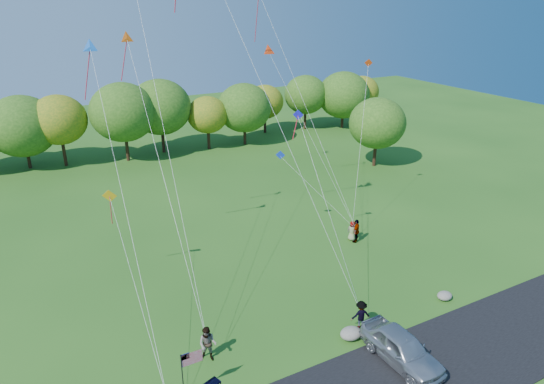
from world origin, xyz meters
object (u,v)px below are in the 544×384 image
at_px(flyer_d, 356,231).
at_px(flyer_e, 352,231).
at_px(flyer_c, 361,315).
at_px(flyer_b, 208,344).
at_px(minivan_silver, 402,348).

height_order(flyer_d, flyer_e, flyer_d).
bearing_deg(flyer_c, flyer_b, 3.61).
height_order(minivan_silver, flyer_d, flyer_d).
height_order(flyer_b, flyer_e, flyer_b).
bearing_deg(flyer_b, minivan_silver, 8.75).
height_order(flyer_b, flyer_d, flyer_b).
distance_m(flyer_d, flyer_e, 0.41).
height_order(minivan_silver, flyer_b, flyer_b).
bearing_deg(flyer_b, flyer_d, 63.00).
height_order(minivan_silver, flyer_e, minivan_silver).
xyz_separation_m(flyer_c, flyer_d, (6.05, 8.32, 0.07)).
bearing_deg(flyer_d, flyer_c, 16.68).
distance_m(minivan_silver, flyer_c, 3.21).
bearing_deg(minivan_silver, flyer_b, 148.65).
xyz_separation_m(flyer_c, flyer_e, (5.94, 8.68, -0.07)).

